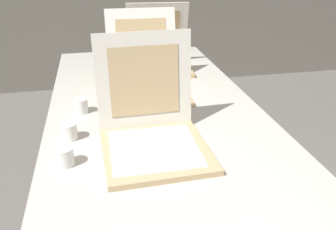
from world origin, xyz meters
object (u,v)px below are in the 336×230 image
(cup_white_mid, at_px, (81,106))
(pizza_box_front, at_px, (153,134))
(pizza_box_middle, at_px, (147,81))
(cup_white_near_left, at_px, (65,157))
(table, at_px, (157,120))
(pizza_box_back, at_px, (159,59))
(cup_white_near_center, at_px, (69,131))

(cup_white_mid, bearing_deg, pizza_box_front, -54.04)
(pizza_box_middle, xyz_separation_m, cup_white_near_left, (-0.39, -0.65, -0.02))
(pizza_box_front, height_order, cup_white_mid, pizza_box_front)
(pizza_box_middle, relative_size, cup_white_mid, 7.41)
(table, distance_m, pizza_box_back, 0.68)
(cup_white_near_left, bearing_deg, table, 43.62)
(pizza_box_back, relative_size, cup_white_near_center, 6.20)
(pizza_box_front, height_order, pizza_box_back, pizza_box_front)
(cup_white_near_left, height_order, cup_white_mid, same)
(pizza_box_front, relative_size, pizza_box_back, 1.05)
(pizza_box_front, xyz_separation_m, cup_white_mid, (-0.28, 0.38, -0.02))
(table, height_order, pizza_box_middle, pizza_box_middle)
(pizza_box_middle, relative_size, pizza_box_back, 1.19)
(pizza_box_back, bearing_deg, cup_white_mid, -123.50)
(cup_white_near_center, bearing_deg, pizza_box_back, 58.46)
(cup_white_near_center, bearing_deg, cup_white_mid, 80.57)
(table, xyz_separation_m, pizza_box_back, (0.13, 0.66, 0.10))
(table, xyz_separation_m, pizza_box_middle, (-0.00, 0.27, 0.10))
(cup_white_mid, bearing_deg, table, -10.57)
(pizza_box_middle, relative_size, cup_white_near_left, 7.41)
(pizza_box_middle, distance_m, cup_white_near_left, 0.76)
(table, height_order, pizza_box_front, pizza_box_front)
(pizza_box_middle, bearing_deg, cup_white_mid, -147.21)
(pizza_box_back, distance_m, cup_white_near_left, 1.16)
(pizza_box_front, xyz_separation_m, cup_white_near_center, (-0.32, 0.13, -0.02))
(cup_white_near_center, relative_size, cup_white_mid, 1.00)
(cup_white_near_left, xyz_separation_m, cup_white_mid, (0.05, 0.44, 0.00))
(pizza_box_back, bearing_deg, cup_white_near_left, -111.71)
(table, relative_size, cup_white_near_center, 32.60)
(pizza_box_middle, height_order, pizza_box_back, pizza_box_middle)
(pizza_box_middle, bearing_deg, pizza_box_front, -95.00)
(table, xyz_separation_m, cup_white_mid, (-0.34, 0.06, 0.08))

